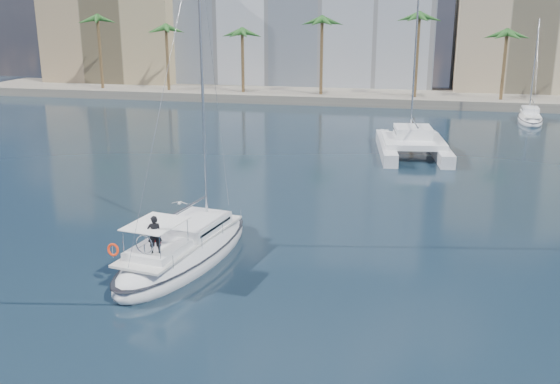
# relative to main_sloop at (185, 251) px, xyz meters

# --- Properties ---
(ground) EXTENTS (160.00, 160.00, 0.00)m
(ground) POSITION_rel_main_sloop_xyz_m (4.40, 1.40, -0.54)
(ground) COLOR black
(ground) RESTS_ON ground
(quay) EXTENTS (120.00, 14.00, 1.20)m
(quay) POSITION_rel_main_sloop_xyz_m (4.40, 62.40, 0.06)
(quay) COLOR gray
(quay) RESTS_ON ground
(building_modern) EXTENTS (42.00, 16.00, 28.00)m
(building_modern) POSITION_rel_main_sloop_xyz_m (-7.60, 74.40, 13.46)
(building_modern) COLOR white
(building_modern) RESTS_ON ground
(building_tan_left) EXTENTS (22.00, 14.00, 22.00)m
(building_tan_left) POSITION_rel_main_sloop_xyz_m (-37.60, 70.40, 10.46)
(building_tan_left) COLOR tan
(building_tan_left) RESTS_ON ground
(building_beige) EXTENTS (20.00, 14.00, 20.00)m
(building_beige) POSITION_rel_main_sloop_xyz_m (26.40, 71.40, 9.46)
(building_beige) COLOR tan
(building_beige) RESTS_ON ground
(palm_left) EXTENTS (3.60, 3.60, 12.30)m
(palm_left) POSITION_rel_main_sloop_xyz_m (-29.60, 58.40, 9.75)
(palm_left) COLOR brown
(palm_left) RESTS_ON ground
(palm_centre) EXTENTS (3.60, 3.60, 12.30)m
(palm_centre) POSITION_rel_main_sloop_xyz_m (4.40, 58.40, 9.75)
(palm_centre) COLOR brown
(palm_centre) RESTS_ON ground
(main_sloop) EXTENTS (5.64, 12.25, 17.50)m
(main_sloop) POSITION_rel_main_sloop_xyz_m (0.00, 0.00, 0.00)
(main_sloop) COLOR white
(main_sloop) RESTS_ON ground
(catamaran) EXTENTS (7.26, 12.33, 17.09)m
(catamaran) POSITION_rel_main_sloop_xyz_m (11.17, 28.13, 0.60)
(catamaran) COLOR white
(catamaran) RESTS_ON ground
(seagull) EXTENTS (1.05, 0.45, 0.19)m
(seagull) POSITION_rel_main_sloop_xyz_m (-2.89, 6.74, 0.38)
(seagull) COLOR silver
(seagull) RESTS_ON ground
(moored_yacht_a) EXTENTS (3.37, 9.52, 11.90)m
(moored_yacht_a) POSITION_rel_main_sloop_xyz_m (24.40, 48.40, -0.54)
(moored_yacht_a) COLOR white
(moored_yacht_a) RESTS_ON ground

